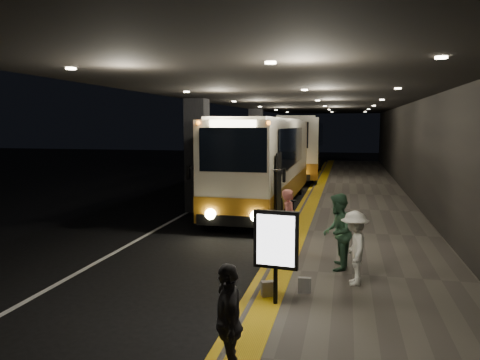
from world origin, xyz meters
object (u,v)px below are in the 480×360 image
(bag_polka, at_px, (304,285))
(coach_second, at_px, (299,148))
(stanchion_post, at_px, (293,221))
(passenger_waiting_white, at_px, (354,248))
(info_sign, at_px, (276,242))
(passenger_waiting_green, at_px, (337,232))
(passenger_boarding, at_px, (289,220))
(coach_main, at_px, (265,166))
(passenger_waiting_grey, at_px, (228,323))
(bag_plain, at_px, (268,289))

(bag_polka, bearing_deg, coach_second, 96.09)
(stanchion_post, bearing_deg, passenger_waiting_white, -63.63)
(coach_second, relative_size, bag_polka, 39.76)
(passenger_waiting_white, distance_m, bag_polka, 1.35)
(info_sign, bearing_deg, passenger_waiting_white, 52.61)
(passenger_waiting_green, xyz_separation_m, stanchion_post, (-1.27, 2.35, -0.29))
(passenger_boarding, relative_size, passenger_waiting_white, 1.06)
(coach_second, xyz_separation_m, passenger_boarding, (1.72, -19.44, -0.86))
(passenger_waiting_green, xyz_separation_m, passenger_waiting_white, (0.36, -0.93, -0.10))
(coach_main, distance_m, passenger_boarding, 7.55)
(passenger_waiting_white, bearing_deg, passenger_boarding, -148.45)
(passenger_boarding, distance_m, passenger_waiting_white, 2.73)
(passenger_waiting_white, distance_m, info_sign, 2.06)
(coach_main, relative_size, passenger_waiting_grey, 7.38)
(passenger_boarding, relative_size, bag_plain, 5.42)
(passenger_waiting_grey, height_order, info_sign, info_sign)
(coach_second, height_order, stanchion_post, coach_second)
(coach_second, bearing_deg, passenger_waiting_green, -85.50)
(stanchion_post, bearing_deg, coach_second, 95.29)
(passenger_waiting_grey, bearing_deg, passenger_waiting_white, 140.84)
(passenger_waiting_grey, height_order, bag_plain, passenger_waiting_grey)
(coach_second, height_order, bag_plain, coach_second)
(coach_main, height_order, passenger_boarding, coach_main)
(passenger_waiting_white, bearing_deg, stanchion_post, -158.19)
(coach_main, xyz_separation_m, passenger_waiting_grey, (1.90, -13.61, -0.78))
(passenger_waiting_green, relative_size, stanchion_post, 1.51)
(passenger_waiting_white, bearing_deg, coach_second, -175.81)
(passenger_waiting_grey, relative_size, info_sign, 0.89)
(passenger_waiting_grey, xyz_separation_m, bag_polka, (0.67, 3.38, -0.62))
(passenger_boarding, relative_size, bag_polka, 5.26)
(coach_main, height_order, passenger_waiting_grey, coach_main)
(coach_second, xyz_separation_m, bag_plain, (1.72, -22.74, -1.52))
(passenger_waiting_green, xyz_separation_m, passenger_waiting_grey, (-1.24, -5.07, -0.09))
(passenger_waiting_grey, relative_size, bag_polka, 5.06)
(coach_second, xyz_separation_m, passenger_waiting_green, (2.97, -20.71, -0.80))
(coach_second, xyz_separation_m, passenger_waiting_white, (3.33, -21.64, -0.91))
(stanchion_post, bearing_deg, coach_main, 106.86)
(coach_second, distance_m, passenger_waiting_green, 20.94)
(passenger_waiting_white, bearing_deg, bag_polka, -55.97)
(coach_main, xyz_separation_m, coach_second, (0.17, 12.17, 0.11))
(coach_second, distance_m, bag_polka, 22.57)
(passenger_boarding, distance_m, passenger_waiting_grey, 6.34)
(passenger_waiting_green, bearing_deg, coach_main, -155.75)
(coach_second, distance_m, stanchion_post, 18.47)
(info_sign, bearing_deg, passenger_waiting_grey, -87.58)
(coach_second, xyz_separation_m, passenger_waiting_grey, (1.72, -25.78, -0.89))
(bag_plain, xyz_separation_m, stanchion_post, (-0.02, 4.39, 0.42))
(bag_polka, relative_size, stanchion_post, 0.27)
(passenger_boarding, relative_size, info_sign, 0.93)
(coach_second, distance_m, bag_plain, 22.86)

